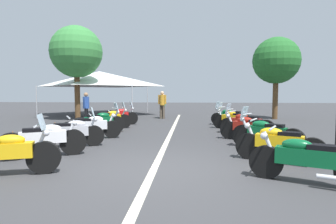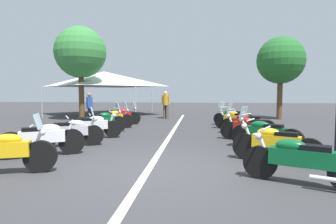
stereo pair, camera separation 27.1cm
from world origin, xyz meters
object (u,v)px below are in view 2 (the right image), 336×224
motorcycle_right_row_6 (233,117)px  bystander_0 (166,104)px  traffic_cone_0 (14,142)px  event_tent (104,79)px  motorcycle_right_row_2 (265,133)px  roadside_tree_0 (81,53)px  motorcycle_left_row_6 (120,116)px  roadside_tree_1 (281,61)px  motorcycle_left_row_1 (43,138)px  motorcycle_left_row_3 (92,126)px  motorcycle_left_row_0 (0,151)px  motorcycle_right_row_5 (236,119)px  motorcycle_right_row_1 (275,143)px  bystander_2 (166,103)px  motorcycle_right_row_3 (250,128)px  bystander_1 (89,106)px  motorcycle_right_row_4 (247,123)px  motorcycle_right_row_0 (300,160)px  motorcycle_left_row_4 (101,121)px  motorcycle_left_row_2 (71,131)px  traffic_cone_1 (57,131)px  motorcycle_left_row_5 (112,118)px

motorcycle_right_row_6 → bystander_0: 5.29m
traffic_cone_0 → event_tent: (12.87, 1.89, 2.36)m
bystander_0 → event_tent: bearing=5.8°
motorcycle_right_row_2 → roadside_tree_0: (7.94, 8.89, 3.54)m
motorcycle_left_row_6 → roadside_tree_1: roadside_tree_1 is taller
motorcycle_left_row_1 → motorcycle_left_row_6: size_ratio=0.92×
motorcycle_left_row_3 → roadside_tree_0: (6.55, 3.22, 3.57)m
motorcycle_left_row_0 → motorcycle_right_row_5: 9.24m
motorcycle_right_row_1 → bystander_2: size_ratio=1.10×
motorcycle_right_row_6 → roadside_tree_1: roadside_tree_1 is taller
motorcycle_left_row_1 → motorcycle_left_row_0: bearing=-118.9°
motorcycle_left_row_6 → motorcycle_right_row_3: 7.11m
bystander_0 → bystander_1: bystander_1 is taller
traffic_cone_0 → bystander_0: 11.04m
motorcycle_right_row_4 → motorcycle_right_row_0: bearing=117.5°
motorcycle_left_row_4 → event_tent: bearing=77.8°
motorcycle_right_row_4 → traffic_cone_0: (-3.91, 6.91, -0.17)m
motorcycle_left_row_2 → bystander_0: (9.63, -1.82, 0.45)m
motorcycle_right_row_4 → event_tent: bearing=-17.2°
motorcycle_left_row_3 → motorcycle_right_row_3: bearing=-20.9°
motorcycle_right_row_3 → traffic_cone_0: size_ratio=3.12×
motorcycle_left_row_2 → motorcycle_right_row_2: size_ratio=1.04×
traffic_cone_1 → bystander_0: 8.88m
motorcycle_left_row_0 → bystander_0: bystander_0 is taller
motorcycle_left_row_3 → motorcycle_left_row_6: 4.31m
motorcycle_left_row_4 → motorcycle_left_row_5: (1.36, -0.03, -0.01)m
motorcycle_right_row_4 → roadside_tree_1: (6.65, -3.10, 3.12)m
bystander_2 → traffic_cone_0: bearing=175.2°
bystander_0 → bystander_2: bearing=119.5°
motorcycle_left_row_3 → motorcycle_right_row_6: (4.42, -5.48, 0.00)m
motorcycle_left_row_3 → motorcycle_right_row_4: (1.46, -5.65, 0.01)m
motorcycle_left_row_4 → motorcycle_right_row_4: bearing=-30.6°
bystander_1 → bystander_2: 4.87m
motorcycle_right_row_3 → roadside_tree_1: (8.05, -3.25, 3.12)m
motorcycle_left_row_6 → traffic_cone_0: motorcycle_left_row_6 is taller
traffic_cone_0 → motorcycle_right_row_0: bearing=-105.9°
motorcycle_left_row_0 → roadside_tree_1: size_ratio=0.42×
motorcycle_left_row_5 → motorcycle_right_row_2: motorcycle_right_row_2 is taller
traffic_cone_1 → bystander_1: (4.75, 0.69, 0.67)m
motorcycle_left_row_3 → motorcycle_left_row_4: motorcycle_left_row_4 is taller
motorcycle_right_row_2 → roadside_tree_0: 12.43m
roadside_tree_1 → event_tent: size_ratio=0.73×
motorcycle_left_row_2 → motorcycle_left_row_4: 2.94m
traffic_cone_0 → motorcycle_right_row_6: bearing=-44.4°
roadside_tree_1 → bystander_2: bearing=92.8°
motorcycle_left_row_4 → motorcycle_left_row_5: motorcycle_left_row_4 is taller
motorcycle_right_row_2 → motorcycle_right_row_5: size_ratio=0.99×
motorcycle_left_row_0 → motorcycle_right_row_0: size_ratio=1.11×
motorcycle_right_row_4 → traffic_cone_1: (-1.65, 6.89, -0.17)m
motorcycle_right_row_1 → motorcycle_right_row_4: (4.31, -0.09, 0.01)m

